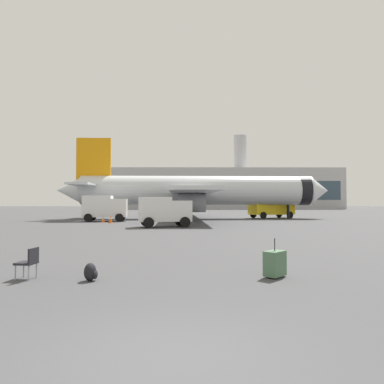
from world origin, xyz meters
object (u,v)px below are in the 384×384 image
Objects in this scene: traveller_backpack at (91,272)px; gate_chair at (29,261)px; cargo_van at (164,210)px; rolling_suitcase at (275,263)px; service_truck at (105,207)px; fuel_truck at (271,205)px; safety_cone_mid at (111,219)px; safety_cone_near at (103,219)px; airplane_at_gate at (196,191)px.

traveller_backpack is 0.56× the size of gate_chair.
cargo_van is 4.31× the size of rolling_suitcase.
fuel_truck is at bearing 21.03° from service_truck.
rolling_suitcase is (10.56, -26.68, 0.01)m from safety_cone_mid.
fuel_truck is 13.46× the size of traveller_backpack.
safety_cone_near reaches higher than traveller_backpack.
safety_cone_mid is 27.13m from gate_chair.
fuel_truck is 21.98m from cargo_van.
cargo_van is 9.88× the size of traveller_backpack.
service_truck is 5.77× the size of gate_chair.
safety_cone_mid is at bearing 101.40° from traveller_backpack.
fuel_truck is 7.51× the size of gate_chair.
fuel_truck reaches higher than cargo_van.
service_truck reaches higher than cargo_van.
airplane_at_gate is 5.53× the size of fuel_truck.
cargo_van is 10.23m from safety_cone_near.
traveller_backpack is at bearing -175.22° from rolling_suitcase.
traveller_backpack is 1.80m from gate_chair.
rolling_suitcase is 2.29× the size of traveller_backpack.
rolling_suitcase is 5.11m from traveller_backpack.
fuel_truck is 10.10× the size of safety_cone_near.
safety_cone_mid is 1.59× the size of traveller_backpack.
service_truck is at bearing 102.70° from traveller_backpack.
safety_cone_mid is at bearing -50.63° from safety_cone_near.
safety_cone_mid is (1.07, -1.31, 0.06)m from safety_cone_near.
cargo_van is 21.00m from gate_chair.
safety_cone_near is 30.30m from rolling_suitcase.
rolling_suitcase is 1.28× the size of gate_chair.
service_truck is 3.97m from safety_cone_mid.
service_truck is 4.51× the size of rolling_suitcase.
service_truck is at bearing 112.27° from safety_cone_mid.
airplane_at_gate reaches higher than service_truck.
airplane_at_gate is 13.48m from safety_cone_near.
service_truck is at bearing 99.31° from safety_cone_near.
traveller_backpack is (6.54, -28.41, -0.08)m from safety_cone_near.
gate_chair is at bearing -98.26° from airplane_at_gate.
airplane_at_gate is 7.53× the size of cargo_van.
service_truck reaches higher than traveller_backpack.
gate_chair reaches higher than traveller_backpack.
safety_cone_near is 0.58× the size of rolling_suitcase.
service_truck is at bearing -158.97° from fuel_truck.
service_truck is 10.33× the size of traveller_backpack.
rolling_suitcase is at bearing -77.50° from cargo_van.
safety_cone_near is at bearing 112.56° from rolling_suitcase.
fuel_truck is 22.48m from safety_cone_mid.
fuel_truck is 5.87× the size of rolling_suitcase.
service_truck is 2.56m from safety_cone_near.
airplane_at_gate is 32.46× the size of rolling_suitcase.
cargo_van is 8.55m from safety_cone_mid.
cargo_van is 6.22× the size of safety_cone_mid.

